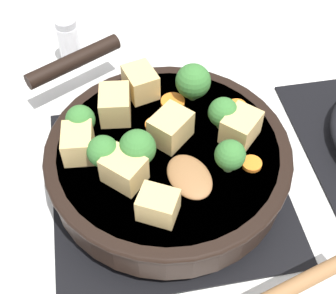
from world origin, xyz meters
name	(u,v)px	position (x,y,z in m)	size (l,w,h in m)	color
ground_plane	(168,184)	(0.00, 0.00, 0.00)	(2.40, 2.40, 0.00)	silver
front_burner_grate	(168,179)	(0.00, 0.00, 0.01)	(0.31, 0.31, 0.03)	black
skillet_pan	(167,157)	(0.00, 0.00, 0.06)	(0.40, 0.34, 0.05)	black
wooden_spoon	(233,243)	(0.15, 0.04, 0.09)	(0.24, 0.25, 0.02)	olive
tofu_cube_center_large	(141,82)	(-0.10, -0.02, 0.10)	(0.05, 0.04, 0.04)	#DBB770
tofu_cube_near_handle	(242,129)	(0.00, 0.09, 0.10)	(0.05, 0.04, 0.04)	#DBB770
tofu_cube_east_chunk	(171,128)	(-0.01, 0.01, 0.10)	(0.05, 0.04, 0.04)	#DBB770
tofu_cube_west_chunk	(124,170)	(0.04, -0.06, 0.10)	(0.05, 0.04, 0.04)	#DBB770
tofu_cube_back_piece	(78,143)	(-0.01, -0.11, 0.10)	(0.04, 0.04, 0.04)	#DBB770
tofu_cube_front_piece	(158,205)	(0.09, -0.03, 0.10)	(0.04, 0.03, 0.03)	#DBB770
tofu_cube_mid_small	(115,105)	(-0.07, -0.06, 0.10)	(0.05, 0.04, 0.04)	#DBB770
broccoli_floret_near_spoon	(103,152)	(0.01, -0.08, 0.10)	(0.04, 0.04, 0.05)	#709956
broccoli_floret_center_top	(193,81)	(-0.08, 0.05, 0.11)	(0.05, 0.05, 0.05)	#709956
broccoli_floret_east_rim	(80,120)	(-0.04, -0.10, 0.10)	(0.04, 0.04, 0.04)	#709956
broccoli_floret_west_rim	(137,148)	(0.02, -0.04, 0.11)	(0.04, 0.04, 0.05)	#709956
broccoli_floret_north_edge	(230,155)	(0.05, 0.06, 0.10)	(0.04, 0.04, 0.04)	#709956
broccoli_floret_south_cluster	(223,113)	(-0.02, 0.07, 0.10)	(0.04, 0.04, 0.05)	#709956
carrot_slice_orange_thin	(155,125)	(-0.04, -0.01, 0.08)	(0.03, 0.03, 0.01)	orange
carrot_slice_near_center	(237,106)	(-0.05, 0.10, 0.08)	(0.02, 0.02, 0.01)	orange
carrot_slice_edge_slice	(173,102)	(-0.07, 0.02, 0.08)	(0.03, 0.03, 0.01)	orange
carrot_slice_under_broccoli	(252,164)	(0.05, 0.09, 0.08)	(0.02, 0.02, 0.01)	orange
salt_shaker	(69,43)	(-0.28, -0.11, 0.04)	(0.04, 0.04, 0.09)	white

